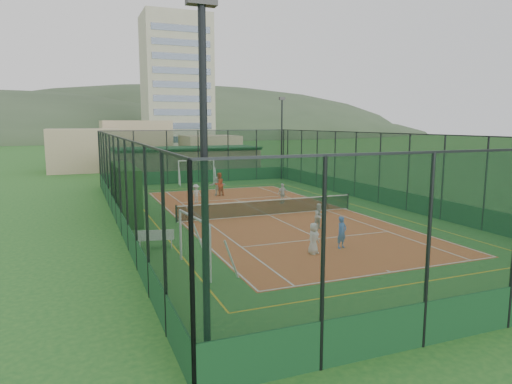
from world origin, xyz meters
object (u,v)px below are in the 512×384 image
Objects in this scene: floodlight_sw at (205,200)px; floodlight_ne at (282,138)px; apartment_tower at (177,82)px; futsal_goal_near at (194,244)px; child_near_left at (314,238)px; child_far_right at (283,193)px; white_bench at (156,238)px; child_far_left at (196,194)px; child_far_back at (218,186)px; child_near_right at (319,216)px; child_near_mid at (342,232)px; coach at (219,184)px; futsal_goal_far at (196,172)px; clubhouse at (187,162)px.

floodlight_sw is 37.39m from floodlight_ne.
apartment_tower reaches higher than floodlight_ne.
child_near_left is at bearing -93.77° from futsal_goal_near.
white_bench is at bearing 25.05° from child_far_right.
futsal_goal_near reaches higher than child_far_left.
futsal_goal_near is 2.17× the size of child_far_back.
child_near_left is at bearing -131.13° from child_near_right.
futsal_goal_near is at bearing -160.25° from child_near_right.
floodlight_sw is 12.56m from child_near_mid.
futsal_goal_near is at bearing -121.43° from floodlight_ne.
child_near_left is (-13.54, -90.56, -14.30)m from apartment_tower.
coach is (-0.00, -0.30, 0.15)m from child_far_back.
floodlight_ne is at bearing 64.56° from white_bench.
white_bench is 0.89× the size of coach.
child_far_back is (2.51, 2.84, 0.08)m from child_far_left.
apartment_tower is 88.41m from child_near_right.
apartment_tower is 18.60× the size of white_bench.
floodlight_sw is 23.10m from child_far_right.
child_far_left is (-11.74, -10.77, -3.44)m from floodlight_ne.
futsal_goal_near is (1.66, 7.77, -3.07)m from floodlight_sw.
futsal_goal_near reaches higher than child_near_mid.
futsal_goal_far is at bearing 82.54° from white_bench.
futsal_goal_near is at bearing -101.78° from apartment_tower.
clubhouse is at bearing 85.63° from white_bench.
futsal_goal_far is 24.66m from child_near_left.
apartment_tower is 20.76× the size of child_far_right.
child_far_left is at bearing -137.46° from floodlight_ne.
white_bench is 1.10× the size of child_near_mid.
floodlight_sw reaches higher than child_far_right.
clubhouse is 11.00× the size of child_near_left.
clubhouse is 30.22m from child_near_mid.
futsal_goal_near is 2.23× the size of child_near_mid.
child_near_mid is at bearing 43.91° from floodlight_sw.
apartment_tower reaches higher than clubhouse.
child_near_left is at bearing -85.90° from futsal_goal_far.
child_far_left is at bearing -100.97° from clubhouse.
child_far_right is at bearing -96.86° from apartment_tower.
child_far_back is (7.98, 25.27, -3.36)m from floodlight_sw.
floodlight_ne is at bearing 54.02° from child_near_mid.
futsal_goal_far is at bearing 56.85° from child_near_left.
child_near_right is (-7.57, -21.15, -3.41)m from floodlight_ne.
futsal_goal_near is 2.33× the size of child_near_right.
child_near_mid is at bearing -82.04° from futsal_goal_far.
futsal_goal_far is (-9.06, -0.52, -3.02)m from floodlight_ne.
child_far_right is at bearing -114.60° from floodlight_ne.
apartment_tower is 92.10m from child_near_mid.
child_near_right is at bearing -79.27° from futsal_goal_far.
child_near_mid reaches higher than child_far_right.
child_far_back is (-3.16, 5.31, 0.03)m from child_far_right.
child_far_right is (9.48, 12.18, -0.33)m from futsal_goal_near.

